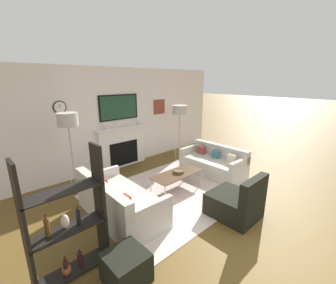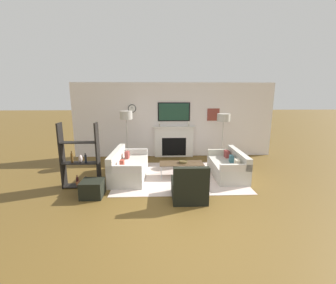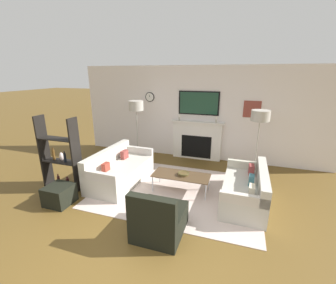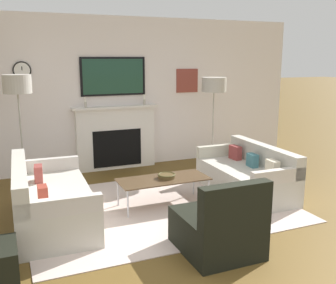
# 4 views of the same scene
# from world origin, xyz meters

# --- Properties ---
(ground_plane) EXTENTS (60.00, 60.00, 0.00)m
(ground_plane) POSITION_xyz_m (0.00, 0.00, 0.00)
(ground_plane) COLOR brown
(fireplace_wall) EXTENTS (7.34, 0.28, 2.70)m
(fireplace_wall) POSITION_xyz_m (0.00, 4.38, 1.23)
(fireplace_wall) COLOR silver
(fireplace_wall) RESTS_ON ground_plane
(area_rug) EXTENTS (3.45, 2.58, 0.01)m
(area_rug) POSITION_xyz_m (0.00, 2.20, 0.01)
(area_rug) COLOR beige
(area_rug) RESTS_ON ground_plane
(couch_left) EXTENTS (0.93, 1.81, 0.77)m
(couch_left) POSITION_xyz_m (-1.42, 2.20, 0.28)
(couch_left) COLOR beige
(couch_left) RESTS_ON ground_plane
(couch_right) EXTENTS (0.83, 1.66, 0.72)m
(couch_right) POSITION_xyz_m (1.42, 2.20, 0.27)
(couch_right) COLOR beige
(couch_right) RESTS_ON ground_plane
(armchair) EXTENTS (0.75, 0.83, 0.83)m
(armchair) POSITION_xyz_m (0.10, 0.77, 0.26)
(armchair) COLOR black
(armchair) RESTS_ON ground_plane
(coffee_table) EXTENTS (1.23, 0.53, 0.39)m
(coffee_table) POSITION_xyz_m (0.08, 2.21, 0.36)
(coffee_table) COLOR #4C3823
(coffee_table) RESTS_ON ground_plane
(decorative_bowl) EXTENTS (0.24, 0.24, 0.06)m
(decorative_bowl) POSITION_xyz_m (0.13, 2.22, 0.42)
(decorative_bowl) COLOR brown
(decorative_bowl) RESTS_ON coffee_table
(floor_lamp_left) EXTENTS (0.40, 0.40, 1.76)m
(floor_lamp_left) POSITION_xyz_m (-1.63, 3.62, 1.59)
(floor_lamp_left) COLOR #9E998E
(floor_lamp_left) RESTS_ON ground_plane
(floor_lamp_right) EXTENTS (0.43, 0.43, 1.65)m
(floor_lamp_right) POSITION_xyz_m (1.63, 3.62, 1.50)
(floor_lamp_right) COLOR #9E998E
(floor_lamp_right) RESTS_ON ground_plane
(shelf_unit) EXTENTS (0.91, 0.28, 1.62)m
(shelf_unit) POSITION_xyz_m (-2.50, 1.57, 0.71)
(shelf_unit) COLOR black
(shelf_unit) RESTS_ON ground_plane
(ottoman) EXTENTS (0.48, 0.48, 0.38)m
(ottoman) POSITION_xyz_m (-2.07, 0.99, 0.19)
(ottoman) COLOR black
(ottoman) RESTS_ON ground_plane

